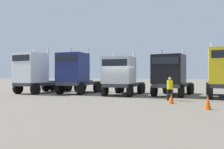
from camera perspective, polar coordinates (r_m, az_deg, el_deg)
ground at (r=20.22m, az=1.51°, el=-5.18°), size 200.00×200.00×0.00m
semi_truck_white at (r=25.04m, az=-17.36°, el=0.37°), size 3.58×6.53×4.46m
semi_truck_navy at (r=23.50m, az=-8.36°, el=0.34°), size 3.06×5.90×4.41m
semi_truck_silver at (r=21.47m, az=2.16°, el=-0.23°), size 2.88×6.11×3.90m
semi_truck_black at (r=21.37m, az=13.42°, el=-0.10°), size 3.60×6.37×4.04m
visitor_in_hivis at (r=17.64m, az=13.25°, el=-2.83°), size 0.45×0.42×1.64m
traffic_cone_near at (r=13.65m, az=21.29°, el=-6.06°), size 0.36×0.36×0.73m
traffic_cone_mid at (r=15.79m, az=13.55°, el=-5.53°), size 0.36×0.36×0.58m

